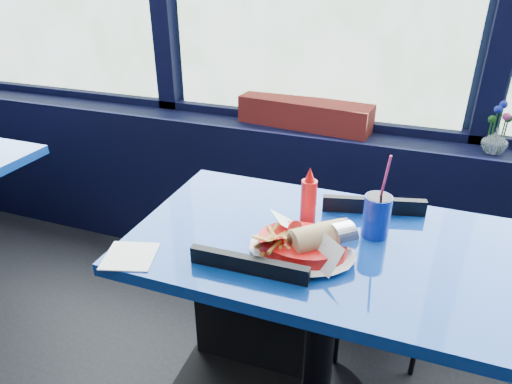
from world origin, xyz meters
name	(u,v)px	position (x,y,z in m)	size (l,w,h in m)	color
window_sill	(301,200)	(0.00, 2.87, 0.40)	(5.00, 0.26, 0.80)	black
near_table	(322,288)	(0.30, 2.00, 0.57)	(1.20, 0.70, 0.75)	black
chair_near_front	(236,373)	(0.13, 1.67, 0.46)	(0.37, 0.37, 0.80)	black
chair_near_back	(374,266)	(0.44, 2.33, 0.46)	(0.44, 0.44, 0.81)	black
planter_box	(305,113)	(-0.01, 2.89, 0.86)	(0.64, 0.16, 0.13)	maroon
flower_vase	(496,138)	(0.82, 2.83, 0.87)	(0.14, 0.14, 0.22)	silver
food_basket	(304,243)	(0.25, 1.91, 0.79)	(0.33, 0.33, 0.10)	red
ketchup_bottle	(309,198)	(0.22, 2.10, 0.84)	(0.05, 0.05, 0.19)	red
soda_cup	(377,215)	(0.44, 2.09, 0.82)	(0.09, 0.09, 0.29)	navy
napkin	(130,256)	(-0.22, 1.72, 0.75)	(0.14, 0.14, 0.00)	white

